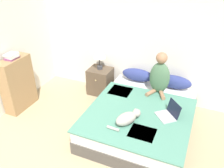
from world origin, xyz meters
TOP-DOWN VIEW (x-y plane):
  - wall_back at (0.00, 3.13)m, footprint 5.48×0.05m
  - bed at (0.27, 2.04)m, footprint 1.65×2.02m
  - pillow_near at (-0.09, 2.91)m, footprint 0.64×0.24m
  - pillow_far at (0.63, 2.91)m, footprint 0.64×0.24m
  - person_sitting at (0.40, 2.64)m, footprint 0.37×0.36m
  - cat_tabby at (0.19, 1.56)m, footprint 0.40×0.45m
  - laptop_open at (0.72, 1.97)m, footprint 0.41×0.42m
  - nightstand at (-0.89, 2.85)m, footprint 0.47×0.44m
  - table_lamp at (-0.90, 2.86)m, footprint 0.27×0.27m
  - bookshelf at (-2.08, 1.74)m, footprint 0.26×0.65m
  - book_stack_top at (-2.09, 1.75)m, footprint 0.21×0.25m

SIDE VIEW (x-z plane):
  - bed at x=0.27m, z-range 0.00..0.43m
  - nightstand at x=-0.89m, z-range 0.00..0.56m
  - laptop_open at x=0.72m, z-range 0.36..0.61m
  - bookshelf at x=-2.08m, z-range 0.00..1.03m
  - cat_tabby at x=0.19m, z-range 0.43..0.63m
  - pillow_near at x=-0.09m, z-range 0.43..0.68m
  - pillow_far at x=0.63m, z-range 0.43..0.68m
  - person_sitting at x=0.40m, z-range 0.38..1.16m
  - table_lamp at x=-0.90m, z-range 0.67..1.15m
  - book_stack_top at x=-2.09m, z-range 1.03..1.13m
  - wall_back at x=0.00m, z-range 0.00..2.55m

